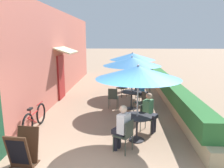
{
  "coord_description": "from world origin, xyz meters",
  "views": [
    {
      "loc": [
        0.62,
        -4.02,
        2.89
      ],
      "look_at": [
        0.15,
        4.99,
        1.0
      ],
      "focal_mm": 35.0,
      "sensor_mm": 36.0,
      "label": 1
    }
  ],
  "objects_px": {
    "cafe_chair_mid_left": "(113,96)",
    "cafe_chair_near_right": "(126,133)",
    "seated_patron_near_right": "(122,126)",
    "patio_umbrella_far": "(132,56)",
    "cafe_chair_far_back": "(123,87)",
    "menu_board": "(23,149)",
    "coffee_cup_mid": "(132,90)",
    "cafe_chair_far_left": "(147,85)",
    "cafe_chair_near_left": "(146,115)",
    "cafe_chair_mid_right": "(142,101)",
    "cafe_chair_far_right": "(126,82)",
    "patio_table_far": "(132,84)",
    "seated_patron_near_left": "(150,111)",
    "patio_umbrella_mid": "(132,61)",
    "coffee_cup_far": "(132,80)",
    "bicycle_leaning": "(35,119)",
    "patio_umbrella_near": "(138,72)",
    "cafe_chair_mid_back": "(139,93)",
    "patio_table_mid": "(131,96)",
    "patio_table_near": "(137,122)",
    "seated_patron_mid_back": "(142,90)"
  },
  "relations": [
    {
      "from": "patio_table_mid",
      "to": "patio_umbrella_mid",
      "type": "height_order",
      "value": "patio_umbrella_mid"
    },
    {
      "from": "patio_table_far",
      "to": "cafe_chair_far_back",
      "type": "relative_size",
      "value": 0.96
    },
    {
      "from": "cafe_chair_near_left",
      "to": "cafe_chair_mid_right",
      "type": "relative_size",
      "value": 1.0
    },
    {
      "from": "cafe_chair_far_back",
      "to": "menu_board",
      "type": "height_order",
      "value": "cafe_chair_far_back"
    },
    {
      "from": "cafe_chair_mid_back",
      "to": "cafe_chair_far_right",
      "type": "height_order",
      "value": "same"
    },
    {
      "from": "cafe_chair_near_right",
      "to": "patio_umbrella_far",
      "type": "height_order",
      "value": "patio_umbrella_far"
    },
    {
      "from": "coffee_cup_mid",
      "to": "cafe_chair_far_left",
      "type": "relative_size",
      "value": 0.1
    },
    {
      "from": "patio_umbrella_mid",
      "to": "cafe_chair_far_right",
      "type": "xyz_separation_m",
      "value": [
        -0.16,
        3.17,
        -1.47
      ]
    },
    {
      "from": "cafe_chair_far_right",
      "to": "cafe_chair_far_back",
      "type": "distance_m",
      "value": 1.32
    },
    {
      "from": "patio_umbrella_far",
      "to": "cafe_chair_far_right",
      "type": "relative_size",
      "value": 2.68
    },
    {
      "from": "cafe_chair_near_right",
      "to": "coffee_cup_mid",
      "type": "distance_m",
      "value": 3.7
    },
    {
      "from": "cafe_chair_far_left",
      "to": "coffee_cup_mid",
      "type": "bearing_deg",
      "value": 83.76
    },
    {
      "from": "cafe_chair_far_right",
      "to": "bicycle_leaning",
      "type": "bearing_deg",
      "value": -44.15
    },
    {
      "from": "patio_table_far",
      "to": "menu_board",
      "type": "height_order",
      "value": "menu_board"
    },
    {
      "from": "cafe_chair_near_right",
      "to": "patio_table_mid",
      "type": "xyz_separation_m",
      "value": [
        0.28,
        3.59,
        0.04
      ]
    },
    {
      "from": "cafe_chair_mid_left",
      "to": "cafe_chair_near_right",
      "type": "bearing_deg",
      "value": -76.4
    },
    {
      "from": "menu_board",
      "to": "seated_patron_near_left",
      "type": "bearing_deg",
      "value": 39.11
    },
    {
      "from": "cafe_chair_far_right",
      "to": "cafe_chair_far_back",
      "type": "height_order",
      "value": "same"
    },
    {
      "from": "cafe_chair_mid_left",
      "to": "coffee_cup_far",
      "type": "height_order",
      "value": "cafe_chair_mid_left"
    },
    {
      "from": "cafe_chair_near_left",
      "to": "coffee_cup_mid",
      "type": "xyz_separation_m",
      "value": [
        -0.38,
        2.31,
        0.27
      ]
    },
    {
      "from": "seated_patron_near_right",
      "to": "cafe_chair_mid_back",
      "type": "height_order",
      "value": "seated_patron_near_right"
    },
    {
      "from": "cafe_chair_mid_left",
      "to": "cafe_chair_mid_right",
      "type": "distance_m",
      "value": 1.32
    },
    {
      "from": "cafe_chair_near_left",
      "to": "patio_umbrella_far",
      "type": "height_order",
      "value": "patio_umbrella_far"
    },
    {
      "from": "cafe_chair_far_left",
      "to": "cafe_chair_far_right",
      "type": "xyz_separation_m",
      "value": [
        -1.03,
        0.83,
        0.0
      ]
    },
    {
      "from": "cafe_chair_far_left",
      "to": "coffee_cup_far",
      "type": "distance_m",
      "value": 0.82
    },
    {
      "from": "patio_table_mid",
      "to": "patio_umbrella_near",
      "type": "bearing_deg",
      "value": -88.9
    },
    {
      "from": "patio_table_far",
      "to": "patio_umbrella_far",
      "type": "distance_m",
      "value": 1.43
    },
    {
      "from": "patio_table_near",
      "to": "cafe_chair_far_right",
      "type": "height_order",
      "value": "cafe_chair_far_right"
    },
    {
      "from": "patio_umbrella_mid",
      "to": "cafe_chair_far_left",
      "type": "xyz_separation_m",
      "value": [
        0.87,
        2.34,
        -1.47
      ]
    },
    {
      "from": "cafe_chair_near_left",
      "to": "cafe_chair_mid_right",
      "type": "bearing_deg",
      "value": -148.27
    },
    {
      "from": "coffee_cup_mid",
      "to": "patio_umbrella_far",
      "type": "xyz_separation_m",
      "value": [
        0.1,
        2.37,
        1.2
      ]
    },
    {
      "from": "seated_patron_near_right",
      "to": "patio_umbrella_far",
      "type": "height_order",
      "value": "patio_umbrella_far"
    },
    {
      "from": "seated_patron_mid_back",
      "to": "cafe_chair_far_right",
      "type": "xyz_separation_m",
      "value": [
        -0.64,
        2.58,
        -0.17
      ]
    },
    {
      "from": "cafe_chair_far_right",
      "to": "patio_umbrella_far",
      "type": "bearing_deg",
      "value": 5.76
    },
    {
      "from": "patio_umbrella_mid",
      "to": "cafe_chair_mid_right",
      "type": "distance_m",
      "value": 1.65
    },
    {
      "from": "seated_patron_mid_back",
      "to": "coffee_cup_mid",
      "type": "relative_size",
      "value": 13.89
    },
    {
      "from": "cafe_chair_far_right",
      "to": "bicycle_leaning",
      "type": "height_order",
      "value": "cafe_chair_far_right"
    },
    {
      "from": "patio_table_near",
      "to": "cafe_chair_near_right",
      "type": "height_order",
      "value": "cafe_chair_near_right"
    },
    {
      "from": "patio_umbrella_near",
      "to": "patio_table_far",
      "type": "height_order",
      "value": "patio_umbrella_near"
    },
    {
      "from": "cafe_chair_far_left",
      "to": "bicycle_leaning",
      "type": "relative_size",
      "value": 0.5
    },
    {
      "from": "seated_patron_near_left",
      "to": "cafe_chair_near_right",
      "type": "xyz_separation_m",
      "value": [
        -0.76,
        -1.31,
        -0.17
      ]
    },
    {
      "from": "patio_table_near",
      "to": "cafe_chair_far_left",
      "type": "bearing_deg",
      "value": 81.23
    },
    {
      "from": "seated_patron_near_left",
      "to": "seated_patron_mid_back",
      "type": "relative_size",
      "value": 1.0
    },
    {
      "from": "coffee_cup_mid",
      "to": "cafe_chair_far_left",
      "type": "height_order",
      "value": "cafe_chair_far_left"
    },
    {
      "from": "seated_patron_near_left",
      "to": "patio_umbrella_mid",
      "type": "height_order",
      "value": "patio_umbrella_mid"
    },
    {
      "from": "cafe_chair_far_right",
      "to": "seated_patron_near_right",
      "type": "bearing_deg",
      "value": -17.2
    },
    {
      "from": "seated_patron_near_left",
      "to": "cafe_chair_mid_left",
      "type": "height_order",
      "value": "seated_patron_near_left"
    },
    {
      "from": "patio_table_near",
      "to": "menu_board",
      "type": "xyz_separation_m",
      "value": [
        -2.68,
        -1.42,
        -0.14
      ]
    },
    {
      "from": "seated_patron_near_left",
      "to": "cafe_chair_mid_back",
      "type": "height_order",
      "value": "seated_patron_near_left"
    },
    {
      "from": "cafe_chair_mid_back",
      "to": "cafe_chair_far_back",
      "type": "bearing_deg",
      "value": -112.35
    }
  ]
}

